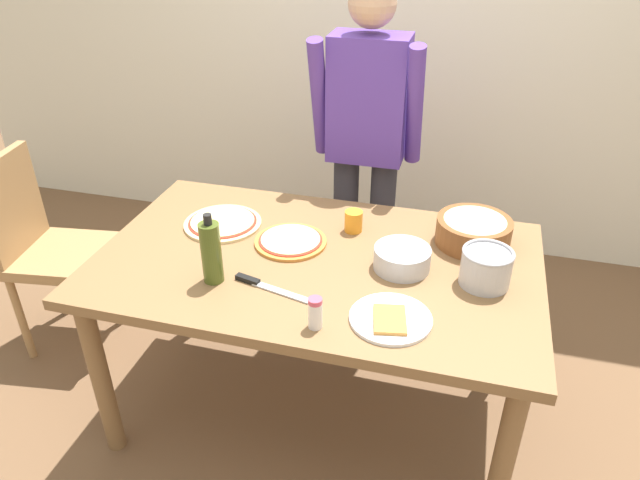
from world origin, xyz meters
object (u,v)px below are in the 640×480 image
object	(u,v)px
plate_with_slice	(390,319)
salt_shaker	(315,313)
person_cook	(367,139)
chair_wooden_left	(44,242)
pizza_raw_on_board	(223,223)
popcorn_bowl	(474,229)
olive_oil_bottle	(211,252)
steel_pot	(486,267)
pizza_cooked_on_tray	(291,241)
mixing_bowl_steel	(402,258)
cup_orange	(354,221)
chef_knife	(263,285)
dining_table	(316,279)

from	to	relation	value
plate_with_slice	salt_shaker	distance (m)	0.24
person_cook	chair_wooden_left	xyz separation A→B (m)	(-1.35, -0.62, -0.40)
pizza_raw_on_board	popcorn_bowl	xyz separation A→B (m)	(0.97, 0.12, 0.05)
olive_oil_bottle	steel_pot	size ratio (longest dim) A/B	1.48
popcorn_bowl	steel_pot	xyz separation A→B (m)	(0.05, -0.26, 0.00)
pizza_raw_on_board	plate_with_slice	world-z (taller)	plate_with_slice
pizza_raw_on_board	person_cook	bearing A→B (deg)	53.44
pizza_cooked_on_tray	steel_pot	bearing A→B (deg)	-6.26
chair_wooden_left	pizza_raw_on_board	xyz separation A→B (m)	(0.89, 0.01, 0.23)
chair_wooden_left	mixing_bowl_steel	distance (m)	1.65
person_cook	salt_shaker	bearing A→B (deg)	-86.22
chair_wooden_left	plate_with_slice	xyz separation A→B (m)	(1.64, -0.42, 0.23)
person_cook	popcorn_bowl	size ratio (longest dim) A/B	5.79
person_cook	olive_oil_bottle	bearing A→B (deg)	-108.55
mixing_bowl_steel	olive_oil_bottle	distance (m)	0.66
cup_orange	pizza_cooked_on_tray	bearing A→B (deg)	-143.25
olive_oil_bottle	cup_orange	size ratio (longest dim) A/B	3.01
person_cook	mixing_bowl_steel	xyz separation A→B (m)	(0.28, -0.74, -0.14)
salt_shaker	person_cook	bearing A→B (deg)	93.78
pizza_raw_on_board	popcorn_bowl	bearing A→B (deg)	7.02
pizza_cooked_on_tray	chef_knife	size ratio (longest dim) A/B	0.95
popcorn_bowl	mixing_bowl_steel	xyz separation A→B (m)	(-0.23, -0.24, -0.02)
chair_wooden_left	popcorn_bowl	distance (m)	1.89
person_cook	popcorn_bowl	bearing A→B (deg)	-43.88
plate_with_slice	olive_oil_bottle	size ratio (longest dim) A/B	1.02
popcorn_bowl	cup_orange	world-z (taller)	popcorn_bowl
steel_pot	cup_orange	bearing A→B (deg)	155.15
olive_oil_bottle	chair_wooden_left	bearing A→B (deg)	160.53
person_cook	pizza_raw_on_board	size ratio (longest dim) A/B	5.25
person_cook	steel_pot	size ratio (longest dim) A/B	9.34
dining_table	pizza_raw_on_board	bearing A→B (deg)	161.62
dining_table	mixing_bowl_steel	bearing A→B (deg)	3.85
pizza_cooked_on_tray	dining_table	bearing A→B (deg)	-32.57
mixing_bowl_steel	olive_oil_bottle	bearing A→B (deg)	-158.19
pizza_raw_on_board	popcorn_bowl	world-z (taller)	popcorn_bowl
person_cook	chef_knife	bearing A→B (deg)	-98.87
person_cook	cup_orange	bearing A→B (deg)	-83.53
chair_wooden_left	pizza_cooked_on_tray	xyz separation A→B (m)	(1.20, -0.06, 0.23)
dining_table	pizza_raw_on_board	world-z (taller)	pizza_raw_on_board
popcorn_bowl	chef_knife	world-z (taller)	popcorn_bowl
person_cook	cup_orange	distance (m)	0.54
cup_orange	salt_shaker	xyz separation A→B (m)	(0.02, -0.61, 0.01)
steel_pot	mixing_bowl_steel	bearing A→B (deg)	175.96
olive_oil_bottle	cup_orange	bearing A→B (deg)	49.77
person_cook	salt_shaker	xyz separation A→B (m)	(0.07, -1.13, -0.13)
chef_knife	person_cook	bearing A→B (deg)	81.13
dining_table	olive_oil_bottle	bearing A→B (deg)	-143.57
cup_orange	mixing_bowl_steel	bearing A→B (deg)	-44.01
mixing_bowl_steel	chair_wooden_left	bearing A→B (deg)	175.93
salt_shaker	dining_table	bearing A→B (deg)	105.09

